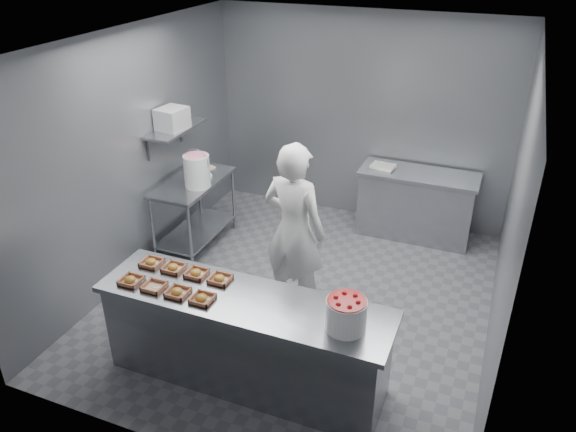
# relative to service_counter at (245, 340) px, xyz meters

# --- Properties ---
(floor) EXTENTS (4.50, 4.50, 0.00)m
(floor) POSITION_rel_service_counter_xyz_m (0.00, 1.35, -0.45)
(floor) COLOR #4C4C51
(floor) RESTS_ON ground
(ceiling) EXTENTS (4.50, 4.50, 0.00)m
(ceiling) POSITION_rel_service_counter_xyz_m (0.00, 1.35, 2.35)
(ceiling) COLOR white
(ceiling) RESTS_ON wall_back
(wall_back) EXTENTS (4.00, 0.04, 2.80)m
(wall_back) POSITION_rel_service_counter_xyz_m (0.00, 3.60, 0.95)
(wall_back) COLOR slate
(wall_back) RESTS_ON ground
(wall_left) EXTENTS (0.04, 4.50, 2.80)m
(wall_left) POSITION_rel_service_counter_xyz_m (-2.00, 1.35, 0.95)
(wall_left) COLOR slate
(wall_left) RESTS_ON ground
(wall_right) EXTENTS (0.04, 4.50, 2.80)m
(wall_right) POSITION_rel_service_counter_xyz_m (2.00, 1.35, 0.95)
(wall_right) COLOR slate
(wall_right) RESTS_ON ground
(service_counter) EXTENTS (2.60, 0.70, 0.90)m
(service_counter) POSITION_rel_service_counter_xyz_m (0.00, 0.00, 0.00)
(service_counter) COLOR slate
(service_counter) RESTS_ON ground
(prep_table) EXTENTS (0.60, 1.20, 0.90)m
(prep_table) POSITION_rel_service_counter_xyz_m (-1.65, 1.95, 0.14)
(prep_table) COLOR slate
(prep_table) RESTS_ON ground
(back_counter) EXTENTS (1.50, 0.60, 0.90)m
(back_counter) POSITION_rel_service_counter_xyz_m (0.90, 3.25, -0.00)
(back_counter) COLOR slate
(back_counter) RESTS_ON ground
(wall_shelf) EXTENTS (0.35, 0.90, 0.03)m
(wall_shelf) POSITION_rel_service_counter_xyz_m (-1.82, 1.95, 1.10)
(wall_shelf) COLOR slate
(wall_shelf) RESTS_ON wall_left
(tray_0) EXTENTS (0.19, 0.18, 0.06)m
(tray_0) POSITION_rel_service_counter_xyz_m (-1.03, -0.16, 0.47)
(tray_0) COLOR tan
(tray_0) RESTS_ON service_counter
(tray_1) EXTENTS (0.19, 0.18, 0.04)m
(tray_1) POSITION_rel_service_counter_xyz_m (-0.78, -0.16, 0.47)
(tray_1) COLOR tan
(tray_1) RESTS_ON service_counter
(tray_2) EXTENTS (0.19, 0.18, 0.06)m
(tray_2) POSITION_rel_service_counter_xyz_m (-0.55, -0.16, 0.47)
(tray_2) COLOR tan
(tray_2) RESTS_ON service_counter
(tray_3) EXTENTS (0.19, 0.18, 0.06)m
(tray_3) POSITION_rel_service_counter_xyz_m (-0.31, -0.16, 0.47)
(tray_3) COLOR tan
(tray_3) RESTS_ON service_counter
(tray_4) EXTENTS (0.19, 0.18, 0.06)m
(tray_4) POSITION_rel_service_counter_xyz_m (-1.03, 0.16, 0.47)
(tray_4) COLOR tan
(tray_4) RESTS_ON service_counter
(tray_5) EXTENTS (0.19, 0.18, 0.06)m
(tray_5) POSITION_rel_service_counter_xyz_m (-0.79, 0.16, 0.47)
(tray_5) COLOR tan
(tray_5) RESTS_ON service_counter
(tray_6) EXTENTS (0.19, 0.18, 0.06)m
(tray_6) POSITION_rel_service_counter_xyz_m (-0.55, 0.16, 0.47)
(tray_6) COLOR tan
(tray_6) RESTS_ON service_counter
(tray_7) EXTENTS (0.19, 0.18, 0.06)m
(tray_7) POSITION_rel_service_counter_xyz_m (-0.31, 0.16, 0.47)
(tray_7) COLOR tan
(tray_7) RESTS_ON service_counter
(worker) EXTENTS (0.76, 0.56, 1.90)m
(worker) POSITION_rel_service_counter_xyz_m (0.00, 1.18, 0.49)
(worker) COLOR silver
(worker) RESTS_ON ground
(strawberry_tub) EXTENTS (0.32, 0.32, 0.27)m
(strawberry_tub) POSITION_rel_service_counter_xyz_m (0.92, -0.05, 0.59)
(strawberry_tub) COLOR silver
(strawberry_tub) RESTS_ON service_counter
(glaze_bucket) EXTENTS (0.33, 0.31, 0.48)m
(glaze_bucket) POSITION_rel_service_counter_xyz_m (-1.51, 1.85, 0.65)
(glaze_bucket) COLOR silver
(glaze_bucket) RESTS_ON prep_table
(bucket_lid) EXTENTS (0.41, 0.41, 0.02)m
(bucket_lid) POSITION_rel_service_counter_xyz_m (-1.62, 2.08, 0.46)
(bucket_lid) COLOR silver
(bucket_lid) RESTS_ON prep_table
(rag) EXTENTS (0.16, 0.15, 0.02)m
(rag) POSITION_rel_service_counter_xyz_m (-1.66, 2.39, 0.46)
(rag) COLOR #CCB28C
(rag) RESTS_ON prep_table
(appliance) EXTENTS (0.33, 0.37, 0.25)m
(appliance) POSITION_rel_service_counter_xyz_m (-1.82, 1.90, 1.24)
(appliance) COLOR gray
(appliance) RESTS_ON wall_shelf
(paper_stack) EXTENTS (0.33, 0.26, 0.04)m
(paper_stack) POSITION_rel_service_counter_xyz_m (0.43, 3.25, 0.46)
(paper_stack) COLOR silver
(paper_stack) RESTS_ON back_counter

